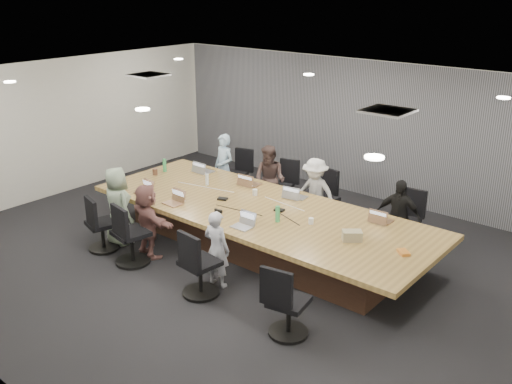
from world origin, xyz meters
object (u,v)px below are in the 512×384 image
Objects in this scene: laptop_3 at (382,220)px; canvas_bag at (352,236)px; laptop_6 at (241,227)px; laptop_0 at (205,171)px; chair_2 at (325,202)px; chair_7 at (289,307)px; chair_5 at (131,238)px; person_2 at (315,193)px; person_1 at (270,180)px; laptop_4 at (143,193)px; chair_0 at (236,178)px; laptop_2 at (297,197)px; bottle_green_right at (278,214)px; conference_table at (260,227)px; bottle_green_left at (165,165)px; chair_6 at (200,268)px; person_0 at (224,167)px; chair_3 at (406,225)px; stapler at (218,211)px; chair_1 at (281,190)px; laptop_1 at (251,184)px; bottle_clear at (207,179)px; laptop_5 at (173,204)px; person_6 at (217,249)px; person_3 at (398,217)px; snack_packet at (403,252)px; mug_brown at (155,172)px.

canvas_bag reaches higher than laptop_3.
laptop_0 is at bearing 145.30° from laptop_6.
chair_2 is 0.92× the size of chair_7.
chair_5 is 0.67× the size of person_2.
laptop_4 is (-1.15, -2.15, 0.07)m from person_1.
chair_0 is at bearing -14.65° from laptop_3.
bottle_green_right is at bearing 103.69° from laptop_2.
conference_table is at bearing -100.50° from person_2.
chair_6 is at bearing -34.15° from bottle_green_left.
laptop_3 is (1.64, 0.00, 0.00)m from laptop_2.
laptop_0 is 0.26× the size of person_1.
person_0 is 3.92× the size of laptop_0.
canvas_bag is at bearing 15.58° from laptop_4.
laptop_6 is 1.18× the size of bottle_green_right.
conference_table reaches higher than chair_3.
stapler is (2.25, -0.87, -0.10)m from bottle_green_left.
chair_1 is 1.04m from chair_2.
canvas_bag reaches higher than laptop_1.
laptop_2 is at bearing 71.10° from chair_5.
bottle_clear is at bearing -127.67° from person_1.
chair_5 is 2.55m from laptop_1.
chair_3 is 2.44× the size of laptop_4.
laptop_6 is (2.34, -2.15, 0.06)m from person_0.
chair_2 is at bearing 63.67° from laptop_5.
bottle_green_left is at bearing 170.16° from bottle_green_right.
bottle_clear is at bearing 68.60° from laptop_4.
person_6 is (2.34, -2.70, -0.10)m from person_0.
person_3 reaches higher than snack_packet.
person_1 is at bearing 117.78° from laptop_6.
person_2 is at bearing -8.41° from person_1.
laptop_4 is (-2.19, -2.15, 0.10)m from person_2.
bottle_green_right reaches higher than stapler.
person_0 reaches higher than chair_3.
chair_3 is at bearing -157.63° from laptop_2.
chair_2 is 2.24m from bottle_clear.
snack_packet is (2.58, -0.04, 0.36)m from conference_table.
bottle_green_right is (0.28, 1.09, 0.28)m from person_6.
laptop_1 and laptop_3 have the same top height.
person_2 reaches higher than chair_3.
person_3 reaches higher than chair_5.
bottle_green_left is at bearing 145.45° from laptop_5.
laptop_3 is (3.86, -0.55, 0.06)m from person_0.
mug_brown is (-1.41, 1.74, 0.36)m from chair_5.
chair_5 is at bearing -105.57° from person_1.
person_6 is 1.05m from stapler.
canvas_bag is (1.52, 1.23, 0.22)m from person_6.
laptop_4 is 1.20m from bottle_clear.
laptop_5 is at bearing 90.76° from chair_0.
chair_6 is 0.61× the size of person_0.
chair_1 is at bearing 24.69° from person_0.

